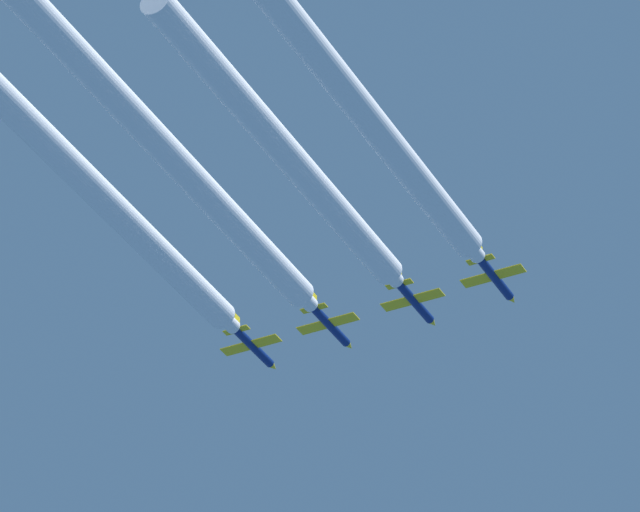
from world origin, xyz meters
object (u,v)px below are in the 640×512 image
object	(u,v)px
jet_inner_right	(495,278)
jet_inner_left	(331,326)
jet_far_left	(254,347)
jet_center	(415,302)

from	to	relation	value
jet_inner_right	jet_inner_left	bearing A→B (deg)	179.59
jet_far_left	jet_inner_left	bearing A→B (deg)	0.79
jet_inner_left	jet_inner_right	size ratio (longest dim) A/B	1.00
jet_inner_right	jet_center	bearing A→B (deg)	178.44
jet_far_left	jet_center	world-z (taller)	jet_center
jet_inner_left	jet_far_left	bearing A→B (deg)	-179.21
jet_center	jet_inner_left	bearing A→B (deg)	-179.34
jet_far_left	jet_center	bearing A→B (deg)	0.72
jet_far_left	jet_inner_right	world-z (taller)	jet_inner_right
jet_far_left	jet_inner_left	size ratio (longest dim) A/B	1.00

